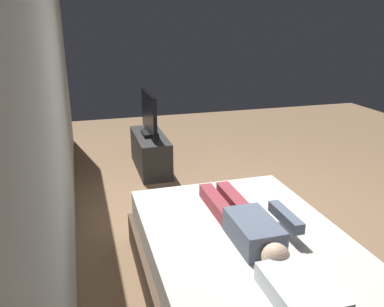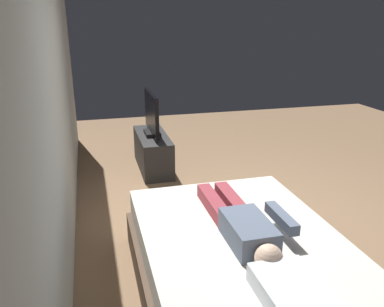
# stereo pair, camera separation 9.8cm
# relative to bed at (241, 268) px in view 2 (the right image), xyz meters

# --- Properties ---
(ground_plane) EXTENTS (10.00, 10.00, 0.00)m
(ground_plane) POSITION_rel_bed_xyz_m (1.01, -0.52, -0.26)
(ground_plane) COLOR #8C6B4C
(back_wall) EXTENTS (6.40, 0.10, 2.80)m
(back_wall) POSITION_rel_bed_xyz_m (1.41, 1.29, 1.14)
(back_wall) COLOR silver
(back_wall) RESTS_ON ground
(bed) EXTENTS (2.08, 1.49, 0.54)m
(bed) POSITION_rel_bed_xyz_m (0.00, 0.00, 0.00)
(bed) COLOR brown
(bed) RESTS_ON ground
(pillow) EXTENTS (0.48, 0.34, 0.12)m
(pillow) POSITION_rel_bed_xyz_m (-0.72, 0.00, 0.34)
(pillow) COLOR white
(pillow) RESTS_ON bed
(person) EXTENTS (1.26, 0.46, 0.18)m
(person) POSITION_rel_bed_xyz_m (0.03, -0.01, 0.36)
(person) COLOR slate
(person) RESTS_ON bed
(remote) EXTENTS (0.15, 0.04, 0.02)m
(remote) POSITION_rel_bed_xyz_m (0.18, -0.42, 0.29)
(remote) COLOR black
(remote) RESTS_ON bed
(tv_stand) EXTENTS (1.10, 0.40, 0.50)m
(tv_stand) POSITION_rel_bed_xyz_m (2.89, 0.19, -0.01)
(tv_stand) COLOR #2D2D2D
(tv_stand) RESTS_ON ground
(tv) EXTENTS (0.88, 0.20, 0.59)m
(tv) POSITION_rel_bed_xyz_m (2.89, 0.19, 0.52)
(tv) COLOR black
(tv) RESTS_ON tv_stand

